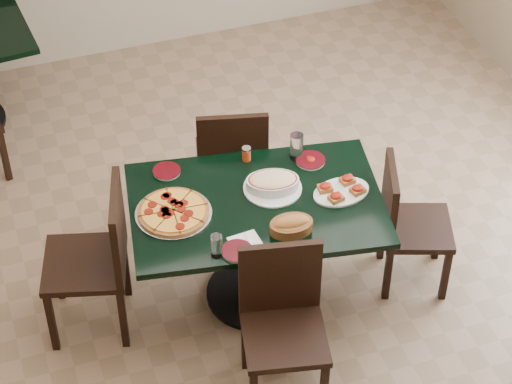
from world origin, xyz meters
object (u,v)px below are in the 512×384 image
object	(u,v)px
main_table	(256,226)
bruschetta_platter	(341,190)
chair_left	(100,253)
chair_far	(232,158)
bread_basket	(291,225)
chair_right	(405,220)
pepperoni_pizza	(173,212)
chair_near	(282,315)
lasagna_casserole	(273,183)

from	to	relation	value
main_table	bruschetta_platter	bearing A→B (deg)	-0.34
main_table	chair_left	bearing A→B (deg)	-176.65
chair_far	bread_basket	bearing A→B (deg)	105.32
chair_right	pepperoni_pizza	bearing A→B (deg)	100.75
chair_near	pepperoni_pizza	size ratio (longest dim) A/B	2.19
chair_right	bread_basket	bearing A→B (deg)	118.94
chair_near	lasagna_casserole	xyz separation A→B (m)	(0.20, 0.71, 0.28)
chair_right	bruschetta_platter	bearing A→B (deg)	100.34
chair_right	bread_basket	xyz separation A→B (m)	(-0.76, -0.13, 0.31)
chair_left	bread_basket	distance (m)	1.08
main_table	bread_basket	bearing A→B (deg)	-59.87
chair_near	bread_basket	world-z (taller)	chair_near
chair_left	bruschetta_platter	xyz separation A→B (m)	(1.36, -0.18, 0.22)
chair_near	pepperoni_pizza	bearing A→B (deg)	131.11
chair_far	chair_left	bearing A→B (deg)	45.18
chair_near	bruschetta_platter	bearing A→B (deg)	57.09
main_table	bruschetta_platter	xyz separation A→B (m)	(0.47, -0.08, 0.21)
chair_left	bread_basket	bearing A→B (deg)	84.93
chair_near	lasagna_casserole	size ratio (longest dim) A/B	2.76
bruschetta_platter	main_table	bearing A→B (deg)	163.82
chair_near	bruschetta_platter	distance (m)	0.82
lasagna_casserole	pepperoni_pizza	bearing A→B (deg)	-163.90
chair_far	chair_right	size ratio (longest dim) A/B	1.07
lasagna_casserole	bread_basket	bearing A→B (deg)	-79.10
chair_near	bruschetta_platter	world-z (taller)	chair_near
chair_far	chair_near	size ratio (longest dim) A/B	0.99
chair_far	chair_left	world-z (taller)	chair_left
chair_far	bruschetta_platter	bearing A→B (deg)	131.22
lasagna_casserole	bruschetta_platter	world-z (taller)	lasagna_casserole
pepperoni_pizza	lasagna_casserole	xyz separation A→B (m)	(0.58, 0.02, 0.03)
main_table	pepperoni_pizza	xyz separation A→B (m)	(-0.46, 0.05, 0.20)
main_table	lasagna_casserole	xyz separation A→B (m)	(0.12, 0.08, 0.23)
main_table	chair_right	xyz separation A→B (m)	(0.87, -0.14, -0.09)
chair_left	lasagna_casserole	xyz separation A→B (m)	(1.01, -0.02, 0.24)
lasagna_casserole	bread_basket	distance (m)	0.35
chair_far	chair_near	distance (m)	1.33
chair_right	chair_left	xyz separation A→B (m)	(-1.75, 0.24, 0.07)
lasagna_casserole	chair_near	bearing A→B (deg)	-91.43
chair_near	chair_left	bearing A→B (deg)	149.83
pepperoni_pizza	chair_left	bearing A→B (deg)	174.73
main_table	chair_right	size ratio (longest dim) A/B	1.78
pepperoni_pizza	chair_right	bearing A→B (deg)	-8.47
main_table	bread_basket	world-z (taller)	bread_basket
chair_far	main_table	bearing A→B (deg)	97.34
chair_far	chair_right	bearing A→B (deg)	147.47
bruschetta_platter	bread_basket	bearing A→B (deg)	-159.01
chair_far	pepperoni_pizza	distance (m)	0.86
bread_basket	chair_right	bearing A→B (deg)	12.98
main_table	chair_far	bearing A→B (deg)	93.14
chair_near	chair_right	xyz separation A→B (m)	(0.94, 0.49, -0.04)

